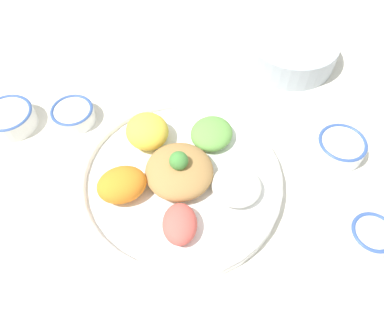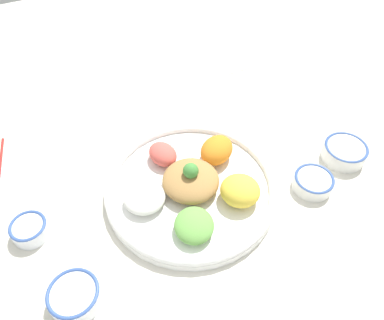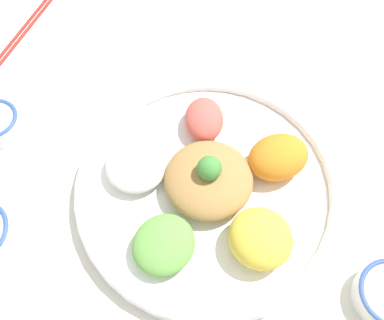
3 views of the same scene
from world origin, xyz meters
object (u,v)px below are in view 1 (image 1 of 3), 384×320
object	(u,v)px
sauce_bowl_red	(371,235)
sauce_bowl_dark	(10,118)
rice_bowl_blue	(73,114)
rice_bowl_plain	(340,147)
side_serving_bowl	(292,49)
salad_platter	(179,174)

from	to	relation	value
sauce_bowl_red	sauce_bowl_dark	xyz separation A→B (m)	(0.12, 0.77, 0.00)
sauce_bowl_dark	rice_bowl_blue	bearing A→B (deg)	-72.06
sauce_bowl_dark	rice_bowl_plain	distance (m)	0.72
sauce_bowl_red	rice_bowl_plain	bearing A→B (deg)	15.58
sauce_bowl_red	sauce_bowl_dark	size ratio (longest dim) A/B	0.73
sauce_bowl_red	side_serving_bowl	bearing A→B (deg)	20.38
sauce_bowl_dark	side_serving_bowl	xyz separation A→B (m)	(0.35, -0.60, 0.01)
sauce_bowl_red	sauce_bowl_dark	world-z (taller)	sauce_bowl_dark
salad_platter	side_serving_bowl	size ratio (longest dim) A/B	1.83
salad_platter	rice_bowl_blue	xyz separation A→B (m)	(0.11, 0.27, -0.01)
sauce_bowl_red	rice_bowl_blue	size ratio (longest dim) A/B	0.84
salad_platter	side_serving_bowl	bearing A→B (deg)	-25.34
side_serving_bowl	salad_platter	bearing A→B (deg)	154.66
sauce_bowl_red	side_serving_bowl	size ratio (longest dim) A/B	0.36
salad_platter	sauce_bowl_dark	world-z (taller)	salad_platter
sauce_bowl_dark	rice_bowl_plain	world-z (taller)	same
salad_platter	sauce_bowl_red	xyz separation A→B (m)	(-0.05, -0.37, -0.00)
sauce_bowl_red	salad_platter	bearing A→B (deg)	81.85
sauce_bowl_dark	side_serving_bowl	bearing A→B (deg)	-59.75
rice_bowl_plain	side_serving_bowl	bearing A→B (deg)	23.50
salad_platter	rice_bowl_plain	bearing A→B (deg)	-66.64
sauce_bowl_dark	rice_bowl_plain	bearing A→B (deg)	-84.33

